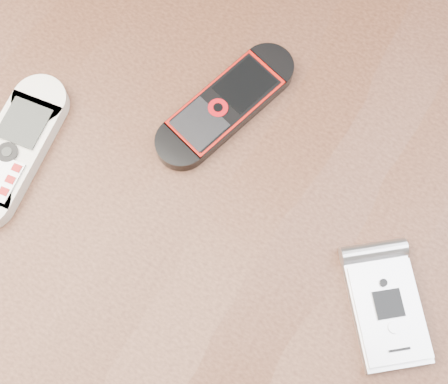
{
  "coord_description": "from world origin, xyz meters",
  "views": [
    {
      "loc": [
        0.08,
        -0.14,
        1.23
      ],
      "look_at": [
        0.01,
        0.0,
        0.76
      ],
      "focal_mm": 50.0,
      "sensor_mm": 36.0,
      "label": 1
    }
  ],
  "objects_px": {
    "table": "(220,227)",
    "nokia_black_red": "(226,105)",
    "motorola_razr": "(387,309)",
    "nokia_white": "(14,150)"
  },
  "relations": [
    {
      "from": "nokia_white",
      "to": "nokia_black_red",
      "type": "bearing_deg",
      "value": 35.56
    },
    {
      "from": "table",
      "to": "motorola_razr",
      "type": "relative_size",
      "value": 12.15
    },
    {
      "from": "motorola_razr",
      "to": "nokia_white",
      "type": "bearing_deg",
      "value": 147.43
    },
    {
      "from": "table",
      "to": "nokia_black_red",
      "type": "xyz_separation_m",
      "value": [
        -0.03,
        0.07,
        0.11
      ]
    },
    {
      "from": "nokia_white",
      "to": "nokia_black_red",
      "type": "height_order",
      "value": "nokia_white"
    },
    {
      "from": "table",
      "to": "motorola_razr",
      "type": "xyz_separation_m",
      "value": [
        0.16,
        -0.02,
        0.11
      ]
    },
    {
      "from": "motorola_razr",
      "to": "table",
      "type": "bearing_deg",
      "value": 134.39
    },
    {
      "from": "table",
      "to": "motorola_razr",
      "type": "bearing_deg",
      "value": -6.23
    },
    {
      "from": "motorola_razr",
      "to": "nokia_black_red",
      "type": "bearing_deg",
      "value": 116.56
    },
    {
      "from": "nokia_white",
      "to": "motorola_razr",
      "type": "bearing_deg",
      "value": -1.36
    }
  ]
}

